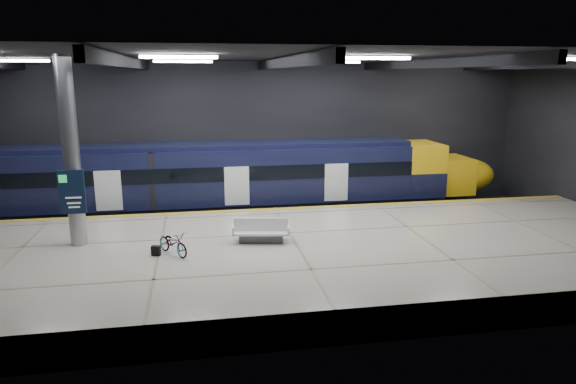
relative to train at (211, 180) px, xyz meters
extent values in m
plane|color=black|center=(2.90, -5.50, -2.06)|extent=(30.00, 30.00, 0.00)
cube|color=black|center=(2.90, 2.50, 1.94)|extent=(30.00, 0.10, 8.00)
cube|color=black|center=(2.90, -13.50, 1.94)|extent=(30.00, 0.10, 8.00)
cube|color=black|center=(2.90, -5.50, 5.94)|extent=(30.00, 16.00, 0.10)
cube|color=black|center=(-3.10, -5.50, 5.69)|extent=(0.25, 16.00, 0.40)
cube|color=black|center=(2.90, -5.50, 5.69)|extent=(0.25, 16.00, 0.40)
cube|color=black|center=(8.90, -5.50, 5.69)|extent=(0.25, 16.00, 0.40)
cube|color=black|center=(14.90, -5.50, 5.69)|extent=(0.25, 16.00, 0.40)
cube|color=white|center=(-1.10, -7.50, 5.82)|extent=(2.60, 0.18, 0.10)
cube|color=white|center=(5.90, -7.50, 5.82)|extent=(2.60, 0.18, 0.10)
cube|color=white|center=(12.90, -7.50, 5.82)|extent=(2.60, 0.18, 0.10)
cube|color=white|center=(-8.10, -1.50, 5.82)|extent=(2.60, 0.18, 0.10)
cube|color=white|center=(-1.10, -1.50, 5.82)|extent=(2.60, 0.18, 0.10)
cube|color=white|center=(5.90, -1.50, 5.82)|extent=(2.60, 0.18, 0.10)
cube|color=white|center=(12.90, -1.50, 5.82)|extent=(2.60, 0.18, 0.10)
cube|color=#B9AF9C|center=(2.90, -8.00, -1.51)|extent=(30.00, 11.00, 1.10)
cube|color=gold|center=(2.90, -2.75, -0.95)|extent=(30.00, 0.40, 0.01)
cube|color=gray|center=(2.90, -0.72, -1.98)|extent=(30.00, 0.08, 0.16)
cube|color=gray|center=(2.90, 0.72, -1.98)|extent=(30.00, 0.08, 0.16)
cube|color=black|center=(-1.80, 0.00, -1.51)|extent=(24.00, 2.58, 0.80)
cube|color=black|center=(-1.80, 0.00, 0.27)|extent=(24.00, 2.80, 2.75)
cube|color=black|center=(-1.80, 0.00, 1.76)|extent=(24.00, 2.30, 0.24)
cube|color=black|center=(-1.80, -1.41, 0.54)|extent=(24.00, 0.04, 0.70)
cube|color=white|center=(1.20, -1.41, -0.06)|extent=(1.20, 0.05, 1.90)
cube|color=yellow|center=(11.20, 0.00, 0.27)|extent=(2.00, 2.80, 2.75)
ellipsoid|color=yellow|center=(13.80, 0.00, -0.21)|extent=(3.60, 2.52, 1.90)
cube|color=black|center=(11.50, 0.00, 0.44)|extent=(1.60, 2.38, 0.80)
cube|color=#595B60|center=(1.65, -7.42, -0.81)|extent=(1.71, 0.79, 0.31)
cube|color=white|center=(1.65, -7.42, -0.57)|extent=(2.17, 1.22, 0.08)
cube|color=white|center=(1.65, -7.42, -0.28)|extent=(2.04, 0.44, 0.51)
cube|color=white|center=(0.64, -7.24, -0.45)|extent=(0.21, 0.87, 0.31)
cube|color=white|center=(2.66, -7.59, -0.45)|extent=(0.21, 0.87, 0.31)
imported|color=#99999E|center=(-1.58, -8.27, -0.53)|extent=(1.42, 1.65, 0.85)
cube|color=black|center=(-2.18, -8.27, -0.78)|extent=(0.34, 0.27, 0.35)
cylinder|color=#9EA0A5|center=(-5.10, -6.50, 2.49)|extent=(0.60, 0.60, 6.90)
cube|color=#0E1B33|center=(-5.10, -6.92, 1.14)|extent=(0.90, 0.12, 1.60)
camera|label=1|loc=(-0.57, -25.87, 5.25)|focal=32.00mm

